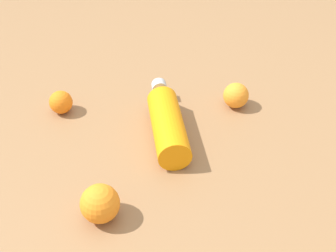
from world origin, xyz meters
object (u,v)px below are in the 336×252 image
Objects in this scene: orange_1 at (100,204)px; water_bottle at (167,120)px; orange_0 at (61,102)px; orange_2 at (236,95)px.

water_bottle is at bearing 6.48° from orange_1.
orange_0 is at bearing 65.10° from water_bottle.
orange_1 is at bearing 172.65° from orange_2.
orange_1 is (-0.30, -0.03, 0.00)m from water_bottle.
orange_2 is (0.27, -0.38, 0.00)m from orange_0.
orange_2 is at bearing -7.35° from orange_1.
orange_0 is at bearing 125.60° from orange_2.
orange_0 is 0.77× the size of orange_1.
water_bottle is at bearing 153.21° from orange_2.
orange_2 is at bearing -67.21° from water_bottle.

